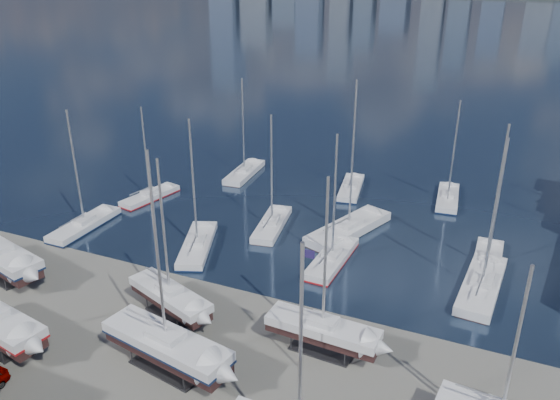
% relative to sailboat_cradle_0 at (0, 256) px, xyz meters
% --- Properties ---
extents(ground, '(1400.00, 1400.00, 0.00)m').
position_rel_sailboat_cradle_0_xyz_m(ground, '(27.23, -2.91, -2.18)').
color(ground, '#605E59').
rests_on(ground, ground).
extents(water, '(1400.00, 600.00, 0.40)m').
position_rel_sailboat_cradle_0_xyz_m(water, '(27.23, 307.09, -2.33)').
color(water, '#1A263C').
rests_on(water, ground).
extents(sailboat_cradle_0, '(11.78, 5.85, 18.17)m').
position_rel_sailboat_cradle_0_xyz_m(sailboat_cradle_0, '(0.00, 0.00, 0.00)').
color(sailboat_cradle_0, '#2D2D33').
rests_on(sailboat_cradle_0, ground).
extents(sailboat_cradle_2, '(9.43, 5.49, 14.94)m').
position_rel_sailboat_cradle_0_xyz_m(sailboat_cradle_2, '(19.57, 0.93, -0.16)').
color(sailboat_cradle_2, '#2D2D33').
rests_on(sailboat_cradle_2, ground).
extents(sailboat_cradle_3, '(11.57, 5.05, 17.93)m').
position_rel_sailboat_cradle_0_xyz_m(sailboat_cradle_3, '(23.28, -5.01, -0.01)').
color(sailboat_cradle_3, '#2D2D33').
rests_on(sailboat_cradle_3, ground).
extents(sailboat_cradle_4, '(9.42, 3.06, 15.24)m').
position_rel_sailboat_cradle_0_xyz_m(sailboat_cradle_4, '(33.61, 1.73, -0.15)').
color(sailboat_cradle_4, '#2D2D33').
rests_on(sailboat_cradle_4, ground).
extents(sailboat_moored_0, '(2.87, 10.14, 15.14)m').
position_rel_sailboat_cradle_0_xyz_m(sailboat_moored_0, '(0.08, 11.66, -1.88)').
color(sailboat_moored_0, black).
rests_on(sailboat_moored_0, water).
extents(sailboat_moored_1, '(4.23, 9.15, 13.20)m').
position_rel_sailboat_cradle_0_xyz_m(sailboat_moored_1, '(1.91, 22.18, -1.88)').
color(sailboat_moored_1, black).
rests_on(sailboat_moored_1, water).
extents(sailboat_moored_2, '(3.59, 10.23, 15.17)m').
position_rel_sailboat_cradle_0_xyz_m(sailboat_moored_2, '(9.53, 35.20, -1.86)').
color(sailboat_moored_2, black).
rests_on(sailboat_moored_2, water).
extents(sailboat_moored_3, '(6.44, 10.74, 15.53)m').
position_rel_sailboat_cradle_0_xyz_m(sailboat_moored_3, '(15.18, 12.59, -1.88)').
color(sailboat_moored_3, black).
rests_on(sailboat_moored_3, water).
extents(sailboat_moored_4, '(4.25, 9.94, 14.54)m').
position_rel_sailboat_cradle_0_xyz_m(sailboat_moored_4, '(20.59, 20.66, -1.86)').
color(sailboat_moored_4, black).
rests_on(sailboat_moored_4, water).
extents(sailboat_moored_5, '(4.15, 9.84, 14.25)m').
position_rel_sailboat_cradle_0_xyz_m(sailboat_moored_5, '(25.92, 35.68, -1.88)').
color(sailboat_moored_5, black).
rests_on(sailboat_moored_5, water).
extents(sailboat_moored_6, '(3.11, 9.98, 14.79)m').
position_rel_sailboat_cradle_0_xyz_m(sailboat_moored_6, '(29.80, 15.71, -1.88)').
color(sailboat_moored_6, black).
rests_on(sailboat_moored_6, water).
extents(sailboat_moored_7, '(7.60, 12.90, 18.82)m').
position_rel_sailboat_cradle_0_xyz_m(sailboat_moored_7, '(29.39, 23.07, -1.86)').
color(sailboat_moored_7, black).
rests_on(sailboat_moored_7, water).
extents(sailboat_moored_8, '(3.51, 9.73, 14.25)m').
position_rel_sailboat_cradle_0_xyz_m(sailboat_moored_8, '(38.76, 37.41, -1.88)').
color(sailboat_moored_8, black).
rests_on(sailboat_moored_8, water).
extents(sailboat_moored_9, '(4.07, 11.72, 17.38)m').
position_rel_sailboat_cradle_0_xyz_m(sailboat_moored_9, '(44.79, 16.38, -1.86)').
color(sailboat_moored_9, black).
rests_on(sailboat_moored_9, water).
extents(sailboat_moored_10, '(2.77, 9.78, 14.61)m').
position_rel_sailboat_cradle_0_xyz_m(sailboat_moored_10, '(44.92, 21.48, -1.88)').
color(sailboat_moored_10, black).
rests_on(sailboat_moored_10, water).
extents(flagpole, '(0.97, 0.12, 10.87)m').
position_rel_sailboat_cradle_0_xyz_m(flagpole, '(32.88, -1.03, 4.01)').
color(flagpole, white).
rests_on(flagpole, ground).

